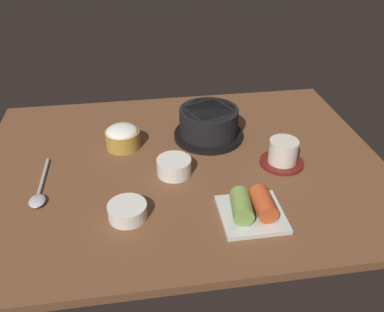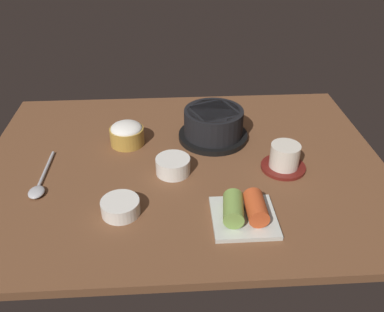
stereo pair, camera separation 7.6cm
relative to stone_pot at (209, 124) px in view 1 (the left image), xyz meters
The scene contains 8 objects.
dining_table 15.09cm from the stone_pot, 127.41° to the right, with size 100.00×76.00×2.00cm, color brown.
stone_pot is the anchor object (origin of this frame).
rice_bowl 23.23cm from the stone_pot, behind, with size 9.02×9.02×6.17cm.
tea_cup_with_saucer 22.04cm from the stone_pot, 44.89° to the right, with size 10.85×10.85×6.60cm.
banchan_cup_center 19.39cm from the stone_pot, 125.90° to the right, with size 8.26×8.26×3.99cm.
kimchi_plate 33.52cm from the stone_pot, 85.06° to the right, with size 13.22×13.22×5.21cm.
side_bowl_near 37.42cm from the stone_pot, 127.32° to the right, with size 8.16×8.16×3.22cm.
spoon 46.45cm from the stone_pot, 155.10° to the right, with size 3.60×19.23×1.35cm.
Camera 1 is at (-10.73, -84.79, 59.61)cm, focal length 38.56 mm.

